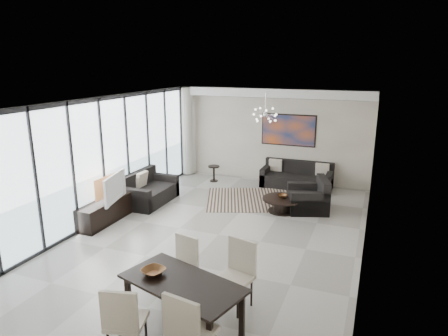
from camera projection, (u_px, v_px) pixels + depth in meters
The scene contains 20 objects.
room_shell at pixel (239, 173), 8.22m from camera, with size 6.00×9.00×2.90m.
window_wall at pixel (106, 159), 9.39m from camera, with size 0.37×8.95×2.90m.
soffit at pixel (272, 93), 11.91m from camera, with size 5.98×0.40×0.26m, color white.
painting at pixel (288, 130), 12.18m from camera, with size 1.68×0.04×0.98m, color #C6541B.
chandelier at pixel (265, 115), 10.30m from camera, with size 0.66×0.66×0.71m.
rug at pixel (254, 199), 10.99m from camera, with size 2.58×1.99×0.01m, color black.
coffee_table at pixel (282, 204), 10.07m from camera, with size 1.01×1.01×0.35m.
bowl_coffee at pixel (282, 196), 10.08m from camera, with size 0.26×0.26×0.08m, color brown.
sofa_main at pixel (297, 179), 12.03m from camera, with size 2.09×0.85×0.76m.
loveseat at pixel (148, 192), 10.72m from camera, with size 0.92×1.64×0.82m.
armchair at pixel (309, 199), 10.14m from camera, with size 1.21×1.25×0.84m.
side_table at pixel (214, 171), 12.58m from camera, with size 0.37×0.37×0.50m.
tv_console at pixel (106, 210), 9.44m from camera, with size 0.48×1.72×0.54m, color black.
television at pixel (110, 187), 9.24m from camera, with size 1.11×0.15×0.64m, color gray.
dining_table at pixel (183, 287), 5.55m from camera, with size 1.92×1.34×0.73m.
dining_chair_sw at pixel (123, 318), 4.97m from camera, with size 0.57×0.57×1.02m.
dining_chair_se at pixel (187, 328), 4.72m from camera, with size 0.58×0.58×1.09m.
dining_chair_nw at pixel (183, 261), 6.44m from camera, with size 0.54×0.54×0.97m.
dining_chair_ne at pixel (238, 269), 6.10m from camera, with size 0.60×0.60×1.06m.
bowl_dining at pixel (153, 271), 5.72m from camera, with size 0.33×0.33×0.08m, color brown.
Camera 1 is at (3.07, -7.48, 3.69)m, focal length 32.00 mm.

